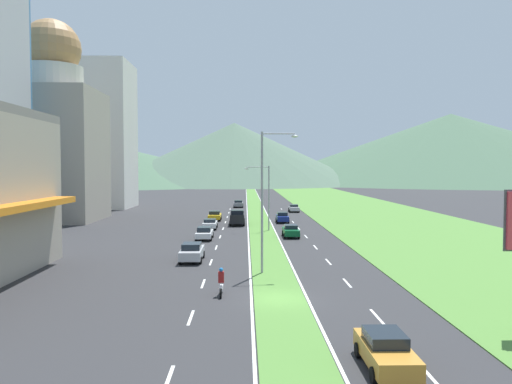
{
  "coord_description": "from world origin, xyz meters",
  "views": [
    {
      "loc": [
        -2.13,
        -31.11,
        8.15
      ],
      "look_at": [
        -0.43,
        48.01,
        4.42
      ],
      "focal_mm": 35.69,
      "sensor_mm": 36.0,
      "label": 1
    }
  ],
  "objects_px": {
    "car_6": "(238,204)",
    "motorcycle_rider": "(221,284)",
    "car_0": "(210,224)",
    "car_4": "(294,208)",
    "street_lamp_mid": "(266,193)",
    "car_5": "(215,216)",
    "car_2": "(282,217)",
    "car_7": "(291,231)",
    "car_1": "(386,350)",
    "car_8": "(192,252)",
    "pickup_truck_0": "(237,218)",
    "street_lamp_near": "(265,194)",
    "car_3": "(204,233)"
  },
  "relations": [
    {
      "from": "car_5",
      "to": "pickup_truck_0",
      "type": "height_order",
      "value": "pickup_truck_0"
    },
    {
      "from": "car_4",
      "to": "car_5",
      "type": "distance_m",
      "value": 20.36
    },
    {
      "from": "car_0",
      "to": "car_2",
      "type": "xyz_separation_m",
      "value": [
        10.27,
        7.66,
        0.08
      ]
    },
    {
      "from": "car_3",
      "to": "car_5",
      "type": "xyz_separation_m",
      "value": [
        -0.08,
        20.95,
        0.02
      ]
    },
    {
      "from": "car_2",
      "to": "car_8",
      "type": "height_order",
      "value": "car_8"
    },
    {
      "from": "car_6",
      "to": "car_0",
      "type": "bearing_deg",
      "value": 174.96
    },
    {
      "from": "car_2",
      "to": "car_7",
      "type": "distance_m",
      "value": 15.86
    },
    {
      "from": "car_7",
      "to": "car_4",
      "type": "bearing_deg",
      "value": 173.92
    },
    {
      "from": "motorcycle_rider",
      "to": "street_lamp_mid",
      "type": "bearing_deg",
      "value": -7.16
    },
    {
      "from": "street_lamp_mid",
      "to": "car_1",
      "type": "xyz_separation_m",
      "value": [
        3.0,
        -45.63,
        -4.16
      ]
    },
    {
      "from": "car_1",
      "to": "street_lamp_near",
      "type": "bearing_deg",
      "value": -167.67
    },
    {
      "from": "car_3",
      "to": "car_5",
      "type": "relative_size",
      "value": 1.04
    },
    {
      "from": "car_5",
      "to": "pickup_truck_0",
      "type": "bearing_deg",
      "value": -148.61
    },
    {
      "from": "car_6",
      "to": "car_7",
      "type": "xyz_separation_m",
      "value": [
        6.79,
        -45.78,
        -0.02
      ]
    },
    {
      "from": "car_6",
      "to": "motorcycle_rider",
      "type": "xyz_separation_m",
      "value": [
        -0.14,
        -73.23,
        -0.01
      ]
    },
    {
      "from": "car_0",
      "to": "car_4",
      "type": "height_order",
      "value": "car_4"
    },
    {
      "from": "car_6",
      "to": "car_3",
      "type": "bearing_deg",
      "value": 176.07
    },
    {
      "from": "car_2",
      "to": "car_7",
      "type": "relative_size",
      "value": 0.92
    },
    {
      "from": "car_3",
      "to": "car_8",
      "type": "relative_size",
      "value": 0.98
    },
    {
      "from": "car_2",
      "to": "street_lamp_near",
      "type": "bearing_deg",
      "value": -6.24
    },
    {
      "from": "street_lamp_mid",
      "to": "car_0",
      "type": "xyz_separation_m",
      "value": [
        -7.39,
        2.1,
        -4.22
      ]
    },
    {
      "from": "car_0",
      "to": "car_8",
      "type": "bearing_deg",
      "value": -179.93
    },
    {
      "from": "car_0",
      "to": "car_6",
      "type": "xyz_separation_m",
      "value": [
        3.31,
        37.58,
        0.05
      ]
    },
    {
      "from": "street_lamp_mid",
      "to": "car_2",
      "type": "relative_size",
      "value": 2.07
    },
    {
      "from": "street_lamp_near",
      "to": "car_0",
      "type": "xyz_separation_m",
      "value": [
        -6.27,
        28.89,
        -5.47
      ]
    },
    {
      "from": "street_lamp_mid",
      "to": "pickup_truck_0",
      "type": "height_order",
      "value": "street_lamp_mid"
    },
    {
      "from": "car_1",
      "to": "car_5",
      "type": "relative_size",
      "value": 0.97
    },
    {
      "from": "street_lamp_mid",
      "to": "motorcycle_rider",
      "type": "relative_size",
      "value": 4.22
    },
    {
      "from": "car_5",
      "to": "car_8",
      "type": "distance_m",
      "value": 34.49
    },
    {
      "from": "street_lamp_mid",
      "to": "car_6",
      "type": "distance_m",
      "value": 40.11
    },
    {
      "from": "car_2",
      "to": "motorcycle_rider",
      "type": "height_order",
      "value": "motorcycle_rider"
    },
    {
      "from": "car_0",
      "to": "car_5",
      "type": "distance_m",
      "value": 11.03
    },
    {
      "from": "car_2",
      "to": "car_8",
      "type": "bearing_deg",
      "value": -18.21
    },
    {
      "from": "car_2",
      "to": "motorcycle_rider",
      "type": "xyz_separation_m",
      "value": [
        -7.1,
        -43.31,
        -0.04
      ]
    },
    {
      "from": "car_6",
      "to": "motorcycle_rider",
      "type": "height_order",
      "value": "motorcycle_rider"
    },
    {
      "from": "car_0",
      "to": "car_7",
      "type": "bearing_deg",
      "value": -129.09
    },
    {
      "from": "car_3",
      "to": "car_4",
      "type": "distance_m",
      "value": 38.48
    },
    {
      "from": "pickup_truck_0",
      "to": "motorcycle_rider",
      "type": "distance_m",
      "value": 40.78
    },
    {
      "from": "car_5",
      "to": "car_6",
      "type": "height_order",
      "value": "car_5"
    },
    {
      "from": "car_2",
      "to": "motorcycle_rider",
      "type": "relative_size",
      "value": 2.04
    },
    {
      "from": "car_4",
      "to": "car_7",
      "type": "height_order",
      "value": "car_7"
    },
    {
      "from": "car_0",
      "to": "pickup_truck_0",
      "type": "relative_size",
      "value": 0.81
    },
    {
      "from": "street_lamp_mid",
      "to": "car_8",
      "type": "bearing_deg",
      "value": -109.01
    },
    {
      "from": "car_7",
      "to": "car_8",
      "type": "bearing_deg",
      "value": -33.43
    },
    {
      "from": "car_6",
      "to": "motorcycle_rider",
      "type": "relative_size",
      "value": 2.12
    },
    {
      "from": "car_6",
      "to": "car_5",
      "type": "bearing_deg",
      "value": 172.82
    },
    {
      "from": "street_lamp_mid",
      "to": "car_4",
      "type": "xyz_separation_m",
      "value": [
        6.36,
        28.13,
        -4.21
      ]
    },
    {
      "from": "car_1",
      "to": "car_5",
      "type": "height_order",
      "value": "car_5"
    },
    {
      "from": "street_lamp_mid",
      "to": "pickup_truck_0",
      "type": "relative_size",
      "value": 1.56
    },
    {
      "from": "car_6",
      "to": "motorcycle_rider",
      "type": "bearing_deg",
      "value": 179.89
    }
  ]
}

